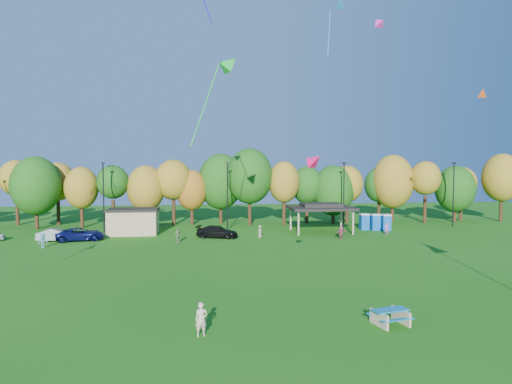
{
  "coord_description": "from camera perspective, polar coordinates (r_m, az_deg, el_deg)",
  "views": [
    {
      "loc": [
        -1.35,
        -20.6,
        8.77
      ],
      "look_at": [
        1.81,
        6.0,
        7.17
      ],
      "focal_mm": 32.0,
      "sensor_mm": 36.0,
      "label": 1
    }
  ],
  "objects": [
    {
      "name": "car_b",
      "position": [
        57.19,
        -23.65,
        -4.96
      ],
      "size": [
        4.38,
        1.74,
        1.42
      ],
      "primitive_type": "imported",
      "rotation": [
        0.0,
        0.0,
        1.63
      ],
      "color": "#A3A3A9",
      "rests_on": "ground"
    },
    {
      "name": "kite_12",
      "position": [
        49.28,
        26.44,
        11.09
      ],
      "size": [
        1.34,
        1.53,
        1.27
      ],
      "color": "#CA4417"
    },
    {
      "name": "car_c",
      "position": [
        56.62,
        -21.08,
        -4.95
      ],
      "size": [
        5.8,
        3.56,
        1.5
      ],
      "primitive_type": "imported",
      "rotation": [
        0.0,
        0.0,
        1.78
      ],
      "color": "#0D114E",
      "rests_on": "ground"
    },
    {
      "name": "far_person_0",
      "position": [
        54.76,
        10.58,
        -5.0
      ],
      "size": [
        1.55,
        1.0,
        1.6
      ],
      "primitive_type": "imported",
      "rotation": [
        0.0,
        0.0,
        0.39
      ],
      "color": "#A44464",
      "rests_on": "ground"
    },
    {
      "name": "lamp_posts",
      "position": [
        60.81,
        -3.6,
        -0.23
      ],
      "size": [
        64.5,
        0.25,
        9.09
      ],
      "color": "black",
      "rests_on": "ground"
    },
    {
      "name": "far_person_5",
      "position": [
        54.47,
        0.5,
        -4.99
      ],
      "size": [
        0.91,
        0.91,
        1.59
      ],
      "primitive_type": "imported",
      "rotation": [
        0.0,
        0.0,
        3.92
      ],
      "color": "#6F7D55",
      "rests_on": "ground"
    },
    {
      "name": "kite_14",
      "position": [
        37.31,
        -3.32,
        15.57
      ],
      "size": [
        4.35,
        2.08,
        7.44
      ],
      "color": "green"
    },
    {
      "name": "kite_flyer",
      "position": [
        24.34,
        -6.85,
        -15.53
      ],
      "size": [
        0.69,
        0.5,
        1.74
      ],
      "primitive_type": "imported",
      "rotation": [
        0.0,
        0.0,
        0.14
      ],
      "color": "beige",
      "rests_on": "ground"
    },
    {
      "name": "pavilion",
      "position": [
        59.87,
        8.12,
        -1.92
      ],
      "size": [
        8.2,
        6.2,
        3.77
      ],
      "color": "tan",
      "rests_on": "ground"
    },
    {
      "name": "car_d",
      "position": [
        55.11,
        -4.87,
        -4.98
      ],
      "size": [
        5.37,
        3.41,
        1.45
      ],
      "primitive_type": "imported",
      "rotation": [
        0.0,
        0.0,
        1.27
      ],
      "color": "black",
      "rests_on": "ground"
    },
    {
      "name": "kite_8",
      "position": [
        54.28,
        10.38,
        22.18
      ],
      "size": [
        2.12,
        3.8,
        6.45
      ],
      "color": "#2889FD"
    },
    {
      "name": "ground",
      "position": [
        22.43,
        -2.95,
        -19.6
      ],
      "size": [
        160.0,
        160.0,
        0.0
      ],
      "primitive_type": "plane",
      "color": "#19600F",
      "rests_on": "ground"
    },
    {
      "name": "utility_building",
      "position": [
        59.66,
        -15.08,
        -3.55
      ],
      "size": [
        6.3,
        4.3,
        3.25
      ],
      "color": "tan",
      "rests_on": "ground"
    },
    {
      "name": "tree_line",
      "position": [
        66.17,
        -6.48,
        0.93
      ],
      "size": [
        93.57,
        10.55,
        11.15
      ],
      "color": "black",
      "rests_on": "ground"
    },
    {
      "name": "kite_1",
      "position": [
        28.14,
        7.38,
        3.93
      ],
      "size": [
        1.56,
        1.56,
        1.28
      ],
      "color": "#FF0E5A"
    },
    {
      "name": "far_person_2",
      "position": [
        51.9,
        -9.77,
        -5.36
      ],
      "size": [
        0.93,
        1.1,
        1.77
      ],
      "primitive_type": "imported",
      "rotation": [
        0.0,
        0.0,
        4.13
      ],
      "color": "#728A54",
      "rests_on": "ground"
    },
    {
      "name": "porta_potties",
      "position": [
        63.24,
        14.66,
        -3.65
      ],
      "size": [
        3.75,
        2.23,
        2.18
      ],
      "color": "#0D53B5",
      "rests_on": "ground"
    },
    {
      "name": "far_person_3",
      "position": [
        53.22,
        -25.09,
        -5.51
      ],
      "size": [
        1.1,
        1.18,
        1.6
      ],
      "primitive_type": "imported",
      "rotation": [
        0.0,
        0.0,
        0.91
      ],
      "color": "teal",
      "rests_on": "ground"
    },
    {
      "name": "kite_13",
      "position": [
        44.01,
        15.02,
        19.8
      ],
      "size": [
        1.4,
        1.63,
        1.37
      ],
      "color": "#FF2AC3"
    },
    {
      "name": "far_person_1",
      "position": [
        59.83,
        16.05,
        -4.38
      ],
      "size": [
        0.63,
        0.47,
        1.56
      ],
      "primitive_type": "imported",
      "rotation": [
        0.0,
        0.0,
        6.11
      ],
      "color": "#BD5AC0",
      "rests_on": "ground"
    },
    {
      "name": "picnic_table",
      "position": [
        26.92,
        16.41,
        -14.6
      ],
      "size": [
        2.3,
        2.04,
        0.86
      ],
      "rotation": [
        0.0,
        0.0,
        0.23
      ],
      "color": "tan",
      "rests_on": "ground"
    }
  ]
}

